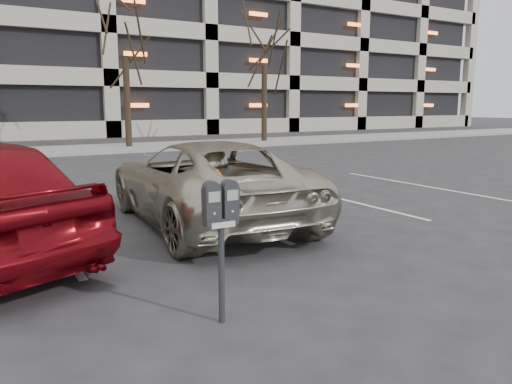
{
  "coord_description": "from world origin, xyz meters",
  "views": [
    {
      "loc": [
        -2.45,
        -5.77,
        1.91
      ],
      "look_at": [
        0.02,
        -1.63,
        1.06
      ],
      "focal_mm": 35.0,
      "sensor_mm": 36.0,
      "label": 1
    }
  ],
  "objects": [
    {
      "name": "tree_d",
      "position": [
        11.0,
        16.0,
        6.21
      ],
      "size": [
        3.78,
        3.78,
        8.59
      ],
      "color": "black",
      "rests_on": "ground"
    },
    {
      "name": "ground",
      "position": [
        0.0,
        0.0,
        0.0
      ],
      "size": [
        140.0,
        140.0,
        0.0
      ],
      "primitive_type": "plane",
      "color": "#28282B",
      "rests_on": "ground"
    },
    {
      "name": "parking_meter",
      "position": [
        -0.57,
        -2.02,
        0.96
      ],
      "size": [
        0.32,
        0.13,
        1.25
      ],
      "rotation": [
        0.0,
        0.0,
        -0.02
      ],
      "color": "black",
      "rests_on": "ground"
    },
    {
      "name": "parking_garage",
      "position": [
        12.0,
        33.84,
        9.26
      ],
      "size": [
        52.0,
        20.0,
        19.0
      ],
      "color": "black",
      "rests_on": "ground"
    },
    {
      "name": "stall_lines",
      "position": [
        -1.4,
        2.3,
        0.01
      ],
      "size": [
        16.9,
        5.2,
        0.0
      ],
      "color": "silver",
      "rests_on": "ground"
    },
    {
      "name": "sidewalk",
      "position": [
        0.0,
        16.0,
        0.06
      ],
      "size": [
        80.0,
        4.0,
        0.12
      ],
      "primitive_type": "cube",
      "color": "gray",
      "rests_on": "ground"
    },
    {
      "name": "suv_silver",
      "position": [
        0.96,
        1.55,
        0.67
      ],
      "size": [
        2.59,
        5.0,
        1.35
      ],
      "rotation": [
        0.0,
        0.0,
        3.07
      ],
      "color": "#B8B19C",
      "rests_on": "ground"
    }
  ]
}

